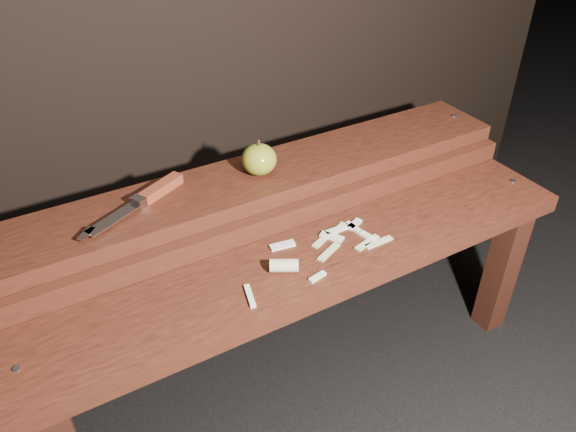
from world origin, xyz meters
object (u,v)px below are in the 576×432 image
bench_rear_tier (265,206)px  bench_front_tier (318,284)px  knife (149,196)px  apple (259,159)px

bench_rear_tier → bench_front_tier: bearing=-90.0°
bench_rear_tier → knife: knife is taller
bench_front_tier → knife: bearing=135.1°
bench_front_tier → apple: size_ratio=14.99×
bench_rear_tier → knife: size_ratio=4.94×
bench_rear_tier → knife: (-0.25, 0.02, 0.10)m
bench_front_tier → apple: bearing=91.9°
bench_front_tier → bench_rear_tier: bench_rear_tier is taller
knife → bench_rear_tier: bearing=-5.0°
bench_rear_tier → apple: apple is taller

